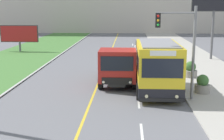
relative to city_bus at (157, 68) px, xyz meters
name	(u,v)px	position (x,y,z in m)	size (l,w,h in m)	color
city_bus	(157,68)	(0.00, 0.00, 0.00)	(2.66, 5.82, 3.21)	yellow
dump_truck	(118,67)	(-2.53, 1.70, -0.32)	(2.52, 6.13, 2.60)	black
car_distant	(143,48)	(-0.21, 16.26, -0.93)	(1.80, 4.30, 1.45)	silver
traffic_light_mast	(182,41)	(1.18, -1.58, 1.85)	(2.28, 0.32, 5.41)	slate
billboard_large	(214,4)	(6.69, 12.99, 4.02)	(4.49, 0.24, 7.19)	#59595B
billboard_small	(19,34)	(-15.02, 17.80, 0.50)	(4.60, 0.24, 3.19)	#59595B
planter_round_near	(202,85)	(2.82, -0.12, -1.03)	(0.94, 0.94, 1.15)	gray
planter_round_second	(190,70)	(2.92, 4.33, -1.01)	(1.03, 1.03, 1.21)	gray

